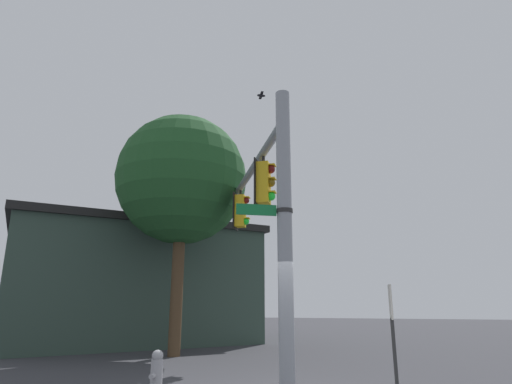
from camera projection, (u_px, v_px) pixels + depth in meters
signal_pole at (285, 233)px, 8.24m from camera, size 0.30×0.30×6.13m
mast_arm at (254, 168)px, 11.79m from camera, size 5.71×2.86×0.20m
traffic_light_nearest_pole at (264, 183)px, 10.41m from camera, size 0.54×0.49×1.31m
traffic_light_mid_inner at (241, 211)px, 13.64m from camera, size 0.54×0.49×1.31m
street_name_sign at (274, 211)px, 8.32m from camera, size 0.60×1.06×0.22m
bird_flying at (261, 95)px, 12.03m from camera, size 0.34×0.26×0.09m
storefront_building at (129, 284)px, 19.32m from camera, size 13.06×13.17×5.09m
tree_by_storefront at (182, 180)px, 15.31m from camera, size 4.73×4.73×8.47m
fire_hydrant at (157, 372)px, 8.22m from camera, size 0.35×0.24×0.82m
historical_marker at (392, 318)px, 9.31m from camera, size 0.60×0.08×2.13m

